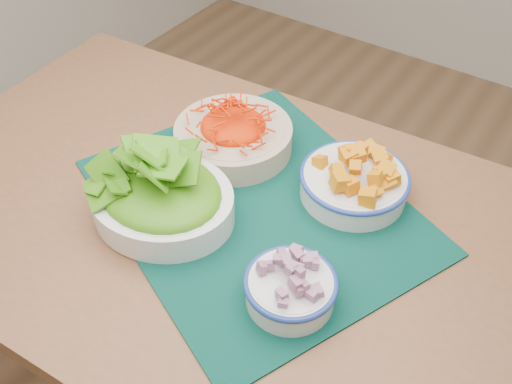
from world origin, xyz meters
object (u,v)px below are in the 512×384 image
Objects in this scene: table at (202,241)px; carrot_bowl at (233,132)px; onion_bowl at (291,285)px; squash_bowl at (355,175)px; lettuce_bowl at (160,191)px; placemat at (256,205)px.

carrot_bowl reaches higher than table.
table is 4.48× the size of carrot_bowl.
carrot_bowl is 1.58× the size of onion_bowl.
onion_bowl is (0.03, -0.26, -0.01)m from squash_bowl.
carrot_bowl reaches higher than onion_bowl.
carrot_bowl is (-0.03, 0.15, 0.15)m from table.
squash_bowl is at bearing 33.09° from lettuce_bowl.
placemat is 0.17m from carrot_bowl.
lettuce_bowl is 0.27m from onion_bowl.
squash_bowl is 1.20× the size of onion_bowl.
table is 0.30m from onion_bowl.
placemat is at bearing -137.14° from squash_bowl.
lettuce_bowl reaches higher than placemat.
placemat is 0.17m from lettuce_bowl.
placemat is at bearing 138.30° from onion_bowl.
lettuce_bowl is (-0.12, -0.11, 0.06)m from placemat.
squash_bowl is (0.22, 0.17, 0.16)m from table.
carrot_bowl is 0.37m from onion_bowl.
placemat is at bearing -40.16° from carrot_bowl.
placemat is at bearing 24.50° from table.
placemat is at bearing 33.24° from lettuce_bowl.
carrot_bowl is 0.25m from squash_bowl.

